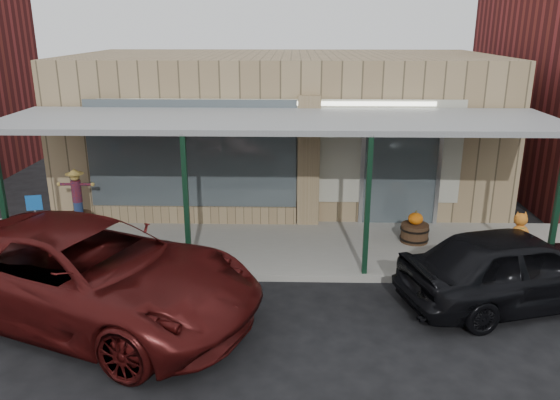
{
  "coord_description": "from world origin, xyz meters",
  "views": [
    {
      "loc": [
        0.34,
        -8.1,
        5.03
      ],
      "look_at": [
        0.06,
        2.6,
        1.57
      ],
      "focal_mm": 35.0,
      "sensor_mm": 36.0,
      "label": 1
    }
  ],
  "objects_px": {
    "barrel_scarecrow": "(79,208)",
    "car_maroon": "(88,273)",
    "handicap_sign": "(37,221)",
    "barrel_pumpkin": "(415,231)",
    "parked_sedan": "(517,268)"
  },
  "relations": [
    {
      "from": "barrel_scarecrow",
      "to": "car_maroon",
      "type": "distance_m",
      "value": 4.43
    },
    {
      "from": "car_maroon",
      "to": "handicap_sign",
      "type": "bearing_deg",
      "value": 63.74
    },
    {
      "from": "barrel_scarecrow",
      "to": "barrel_pumpkin",
      "type": "height_order",
      "value": "barrel_scarecrow"
    },
    {
      "from": "handicap_sign",
      "to": "car_maroon",
      "type": "height_order",
      "value": "car_maroon"
    },
    {
      "from": "barrel_pumpkin",
      "to": "parked_sedan",
      "type": "bearing_deg",
      "value": -64.6
    },
    {
      "from": "car_maroon",
      "to": "barrel_pumpkin",
      "type": "bearing_deg",
      "value": -40.98
    },
    {
      "from": "barrel_pumpkin",
      "to": "handicap_sign",
      "type": "xyz_separation_m",
      "value": [
        -8.18,
        -1.5,
        0.72
      ]
    },
    {
      "from": "barrel_scarecrow",
      "to": "barrel_pumpkin",
      "type": "distance_m",
      "value": 8.21
    },
    {
      "from": "parked_sedan",
      "to": "handicap_sign",
      "type": "bearing_deg",
      "value": 67.08
    },
    {
      "from": "barrel_scarecrow",
      "to": "handicap_sign",
      "type": "bearing_deg",
      "value": -111.91
    },
    {
      "from": "parked_sedan",
      "to": "car_maroon",
      "type": "relative_size",
      "value": 0.75
    },
    {
      "from": "barrel_pumpkin",
      "to": "parked_sedan",
      "type": "distance_m",
      "value": 3.02
    },
    {
      "from": "barrel_scarecrow",
      "to": "barrel_pumpkin",
      "type": "xyz_separation_m",
      "value": [
        8.18,
        -0.67,
        -0.25
      ]
    },
    {
      "from": "barrel_pumpkin",
      "to": "parked_sedan",
      "type": "xyz_separation_m",
      "value": [
        1.29,
        -2.71,
        0.33
      ]
    },
    {
      "from": "barrel_scarecrow",
      "to": "handicap_sign",
      "type": "distance_m",
      "value": 2.22
    }
  ]
}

